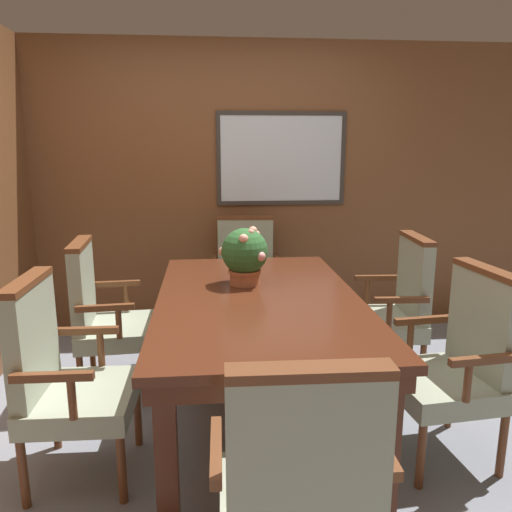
{
  "coord_description": "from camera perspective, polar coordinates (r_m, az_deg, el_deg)",
  "views": [
    {
      "loc": [
        -0.13,
        -2.6,
        1.59
      ],
      "look_at": [
        0.14,
        0.25,
        0.95
      ],
      "focal_mm": 35.0,
      "sensor_mm": 36.0,
      "label": 1
    }
  ],
  "objects": [
    {
      "name": "chair_right_far",
      "position": [
        3.54,
        15.57,
        -5.43
      ],
      "size": [
        0.52,
        0.58,
        1.0
      ],
      "rotation": [
        0.0,
        0.0,
        -1.63
      ],
      "color": "brown",
      "rests_on": "ground_plane"
    },
    {
      "name": "chair_right_near",
      "position": [
        2.78,
        22.01,
        -10.95
      ],
      "size": [
        0.54,
        0.6,
        1.0
      ],
      "rotation": [
        0.0,
        0.0,
        -1.47
      ],
      "color": "brown",
      "rests_on": "ground_plane"
    },
    {
      "name": "chair_left_near",
      "position": [
        2.59,
        -21.24,
        -12.62
      ],
      "size": [
        0.5,
        0.57,
        1.0
      ],
      "rotation": [
        0.0,
        0.0,
        1.55
      ],
      "color": "brown",
      "rests_on": "ground_plane"
    },
    {
      "name": "potted_plant",
      "position": [
        3.04,
        -1.31,
        0.19
      ],
      "size": [
        0.3,
        0.29,
        0.36
      ],
      "color": "#B2603D",
      "rests_on": "dining_table"
    },
    {
      "name": "chair_head_near",
      "position": [
        1.75,
        5.08,
        -25.04
      ],
      "size": [
        0.57,
        0.51,
        1.0
      ],
      "rotation": [
        0.0,
        0.0,
        3.12
      ],
      "color": "brown",
      "rests_on": "ground_plane"
    },
    {
      "name": "chair_head_far",
      "position": [
        4.22,
        -1.21,
        -2.05
      ],
      "size": [
        0.59,
        0.53,
        1.0
      ],
      "rotation": [
        0.0,
        0.0,
        -0.08
      ],
      "color": "brown",
      "rests_on": "ground_plane"
    },
    {
      "name": "dining_table",
      "position": [
        2.87,
        0.29,
        -6.33
      ],
      "size": [
        1.14,
        1.94,
        0.75
      ],
      "color": "#4C2314",
      "rests_on": "ground_plane"
    },
    {
      "name": "wall_back",
      "position": [
        4.4,
        -3.64,
        7.84
      ],
      "size": [
        7.2,
        0.08,
        2.45
      ],
      "color": "brown",
      "rests_on": "ground_plane"
    },
    {
      "name": "chair_left_far",
      "position": [
        3.4,
        -16.96,
        -6.27
      ],
      "size": [
        0.53,
        0.59,
        1.0
      ],
      "rotation": [
        0.0,
        0.0,
        1.64
      ],
      "color": "brown",
      "rests_on": "ground_plane"
    },
    {
      "name": "ground_plane",
      "position": [
        3.05,
        -2.23,
        -18.85
      ],
      "size": [
        14.0,
        14.0,
        0.0
      ],
      "primitive_type": "plane",
      "color": "gray"
    }
  ]
}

